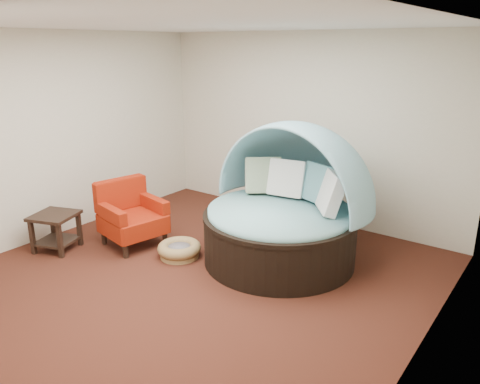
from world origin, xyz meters
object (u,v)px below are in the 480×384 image
Objects in this scene: side_table at (56,227)px; pet_basket at (179,249)px; red_armchair at (131,216)px; canopy_daybed at (286,198)px.

pet_basket is at bearing 28.28° from side_table.
red_armchair is (-0.82, -0.06, 0.30)m from pet_basket.
side_table reaches higher than pet_basket.
red_armchair is at bearing -175.69° from pet_basket.
pet_basket is at bearing 16.01° from red_armchair.
pet_basket is at bearing -138.60° from canopy_daybed.
canopy_daybed reaches higher than side_table.
canopy_daybed is 2.13m from red_armchair.
canopy_daybed is at bearing 35.48° from red_armchair.
side_table is (-0.64, -0.73, -0.08)m from red_armchair.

